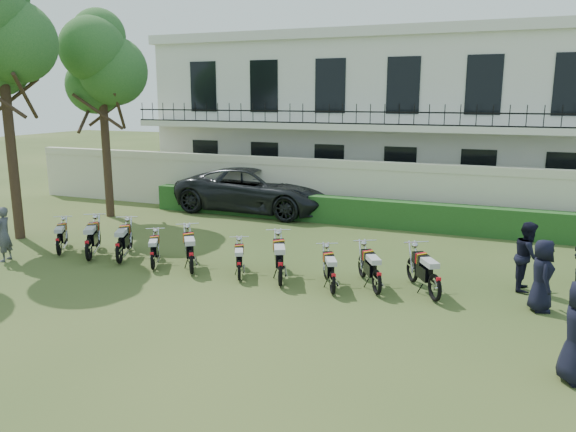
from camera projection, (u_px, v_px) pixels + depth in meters
name	position (u px, v px, depth m)	size (l,w,h in m)	color
ground	(264.00, 281.00, 14.55)	(100.00, 100.00, 0.00)	#2E461C
perimeter_wall	(350.00, 190.00, 21.55)	(30.00, 0.35, 2.30)	beige
hedge	(370.00, 213.00, 20.60)	(18.00, 0.60, 1.00)	#224518
building	(386.00, 117.00, 26.42)	(20.40, 9.60, 7.40)	silver
tree_west_mid	(0.00, 32.00, 17.52)	(3.40, 3.20, 8.82)	#473323
tree_west_near	(101.00, 64.00, 21.13)	(3.40, 3.20, 7.90)	#473323
motorcycle_0	(58.00, 242.00, 16.72)	(1.10, 1.52, 0.98)	black
motorcycle_1	(88.00, 244.00, 16.12)	(1.15, 1.84, 1.14)	black
motorcycle_2	(119.00, 247.00, 15.90)	(1.02, 1.87, 1.11)	black
motorcycle_3	(153.00, 255.00, 15.35)	(0.93, 1.53, 0.94)	black
motorcycle_4	(191.00, 257.00, 14.93)	(1.27, 1.74, 1.12)	black
motorcycle_5	(239.00, 265.00, 14.46)	(0.85, 1.55, 0.92)	black
motorcycle_6	(280.00, 266.00, 14.01)	(1.04, 1.97, 1.16)	black
motorcycle_7	(333.00, 277.00, 13.44)	(0.90, 1.67, 0.99)	black
motorcycle_8	(377.00, 276.00, 13.40)	(1.04, 1.73, 1.06)	black
motorcycle_9	(435.00, 281.00, 12.96)	(1.14, 1.81, 1.12)	black
suv	(257.00, 190.00, 23.07)	(3.07, 6.65, 1.85)	black
inspector	(3.00, 234.00, 16.18)	(0.58, 0.38, 1.59)	#57585C
officer_3	(542.00, 275.00, 12.42)	(0.80, 0.52, 1.63)	black
officer_4	(528.00, 256.00, 13.73)	(0.84, 0.65, 1.72)	black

